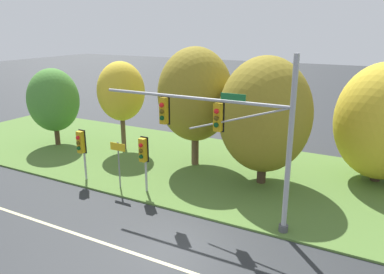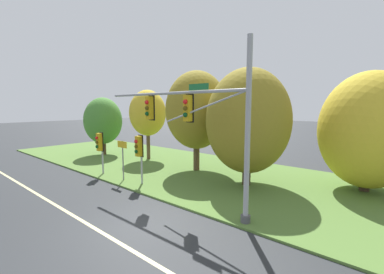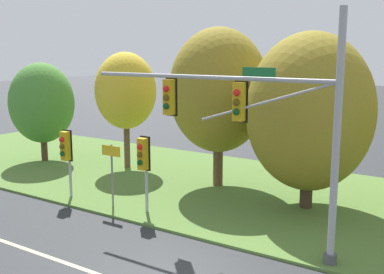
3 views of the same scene
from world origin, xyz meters
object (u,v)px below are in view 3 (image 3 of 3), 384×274
Objects in this scene: pedestrian_signal_near_kerb at (66,150)px; tree_behind_signpost at (219,91)px; route_sign_post at (112,165)px; tree_mid_verge at (310,112)px; pedestrian_signal_further_along at (143,158)px; tree_nearest_road at (42,103)px; tree_left_of_mast at (126,91)px; traffic_signal_mast at (256,116)px.

pedestrian_signal_near_kerb is 0.40× the size of tree_behind_signpost.
route_sign_post is 8.06m from tree_mid_verge.
pedestrian_signal_further_along is 5.46m from tree_behind_signpost.
pedestrian_signal_near_kerb is at bearing -153.63° from tree_mid_verge.
pedestrian_signal_further_along is at bearing -94.50° from tree_behind_signpost.
tree_behind_signpost is (4.34, 5.25, 2.32)m from pedestrian_signal_near_kerb.
pedestrian_signal_further_along is (3.95, 0.29, 0.07)m from pedestrian_signal_near_kerb.
tree_nearest_road is (-8.90, 3.97, 1.59)m from route_sign_post.
pedestrian_signal_near_kerb is at bearing -74.92° from tree_left_of_mast.
traffic_signal_mast is at bearing -15.70° from tree_nearest_road.
traffic_signal_mast is 1.27× the size of tree_behind_signpost.
pedestrian_signal_near_kerb reaches higher than route_sign_post.
route_sign_post is at bearing -53.98° from tree_left_of_mast.
route_sign_post is 7.07m from tree_left_of_mast.
tree_behind_signpost reaches higher than tree_mid_verge.
pedestrian_signal_further_along is 0.49× the size of tree_left_of_mast.
pedestrian_signal_further_along is 7.81m from tree_left_of_mast.
tree_behind_signpost reaches higher than route_sign_post.
tree_nearest_road reaches higher than pedestrian_signal_further_along.
traffic_signal_mast is at bearing -1.14° from pedestrian_signal_near_kerb.
tree_mid_verge is at bearing 39.72° from pedestrian_signal_further_along.
traffic_signal_mast is 5.35m from pedestrian_signal_further_along.
pedestrian_signal_near_kerb is 7.78m from tree_nearest_road.
route_sign_post is at bearing -175.51° from pedestrian_signal_further_along.
traffic_signal_mast is at bearing -3.07° from route_sign_post.
tree_left_of_mast is at bearing 177.02° from tree_behind_signpost.
route_sign_post is 0.37× the size of tree_mid_verge.
traffic_signal_mast reaches higher than route_sign_post.
tree_left_of_mast is (4.99, 1.41, 0.81)m from tree_nearest_road.
tree_nearest_road reaches higher than pedestrian_signal_near_kerb.
pedestrian_signal_near_kerb is 0.48× the size of tree_left_of_mast.
pedestrian_signal_near_kerb is 7.19m from tree_behind_signpost.
tree_nearest_road is at bearing -178.94° from tree_mid_verge.
tree_mid_verge is (0.06, 4.60, -0.36)m from traffic_signal_mast.
tree_nearest_road is at bearing -174.16° from tree_behind_signpost.
route_sign_post is 9.87m from tree_nearest_road.
tree_nearest_road is at bearing 159.74° from pedestrian_signal_further_along.
tree_behind_signpost is 1.04× the size of tree_mid_verge.
tree_mid_verge is at bearing 26.37° from pedestrian_signal_near_kerb.
tree_left_of_mast is (-5.44, 5.26, 1.93)m from pedestrian_signal_further_along.
pedestrian_signal_further_along is (-4.92, 0.47, -2.04)m from traffic_signal_mast.
tree_nearest_road is 10.94m from tree_behind_signpost.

